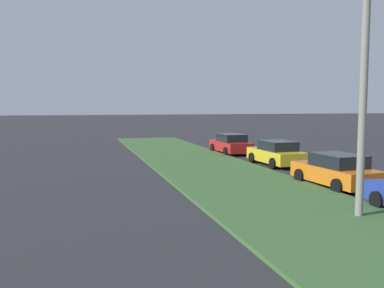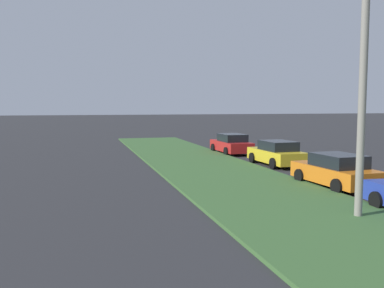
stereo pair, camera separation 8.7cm
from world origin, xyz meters
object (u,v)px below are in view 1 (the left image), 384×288
parked_car_orange (336,171)px  streetlight (373,79)px  parked_car_yellow (276,153)px  parked_car_red (231,144)px

parked_car_orange → streetlight: (-4.74, 2.02, 3.67)m
streetlight → parked_car_orange: bearing=-23.0°
parked_car_orange → streetlight: bearing=153.7°
parked_car_orange → parked_car_yellow: size_ratio=1.01×
parked_car_orange → parked_car_yellow: 6.77m
parked_car_yellow → parked_car_red: (6.35, 0.48, 0.00)m
parked_car_red → streetlight: 18.33m
parked_car_orange → parked_car_red: bearing=-3.5°
parked_car_yellow → streetlight: streetlight is taller
parked_car_red → streetlight: streetlight is taller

